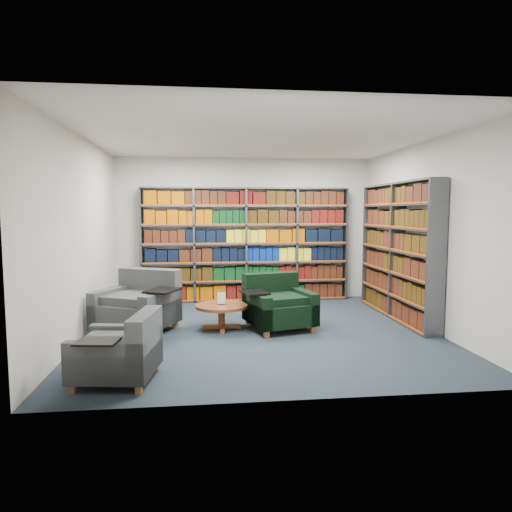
{
  "coord_description": "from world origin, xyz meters",
  "views": [
    {
      "loc": [
        -0.82,
        -6.52,
        1.75
      ],
      "look_at": [
        0.0,
        0.6,
        1.05
      ],
      "focal_mm": 32.0,
      "sensor_mm": 36.0,
      "label": 1
    }
  ],
  "objects": [
    {
      "name": "chair_green_right",
      "position": [
        0.27,
        0.17,
        0.32
      ],
      "size": [
        1.15,
        1.08,
        0.8
      ],
      "color": "black",
      "rests_on": "ground"
    },
    {
      "name": "bookshelf_right",
      "position": [
        2.34,
        0.6,
        1.1
      ],
      "size": [
        0.28,
        2.5,
        2.2
      ],
      "color": "#47494F",
      "rests_on": "ground"
    },
    {
      "name": "coffee_table",
      "position": [
        -0.57,
        0.18,
        0.29
      ],
      "size": [
        0.78,
        0.78,
        0.55
      ],
      "color": "brown",
      "rests_on": "ground"
    },
    {
      "name": "chair_teal_front",
      "position": [
        -1.66,
        -1.81,
        0.29
      ],
      "size": [
        0.89,
        0.99,
        0.72
      ],
      "color": "#0A213A",
      "rests_on": "ground"
    },
    {
      "name": "room_shell",
      "position": [
        0.0,
        0.0,
        1.4
      ],
      "size": [
        5.02,
        5.02,
        2.82
      ],
      "color": "black",
      "rests_on": "ground"
    },
    {
      "name": "chair_teal_left",
      "position": [
        -1.76,
        0.22,
        0.36
      ],
      "size": [
        1.31,
        1.29,
        0.89
      ],
      "color": "#0A213A",
      "rests_on": "ground"
    },
    {
      "name": "bookshelf_back",
      "position": [
        0.0,
        2.34,
        1.1
      ],
      "size": [
        4.0,
        0.28,
        2.2
      ],
      "color": "#47494F",
      "rests_on": "ground"
    }
  ]
}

